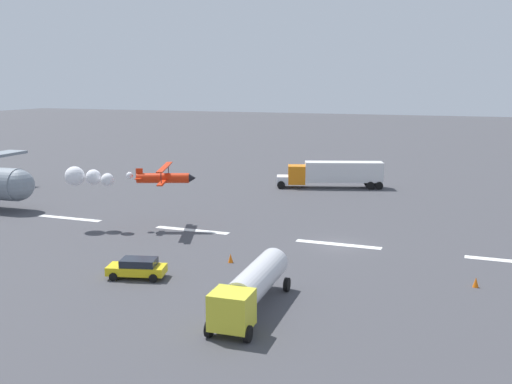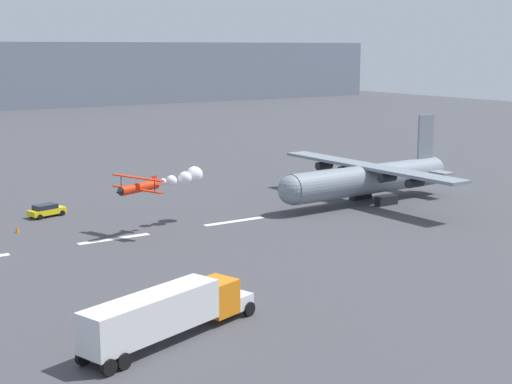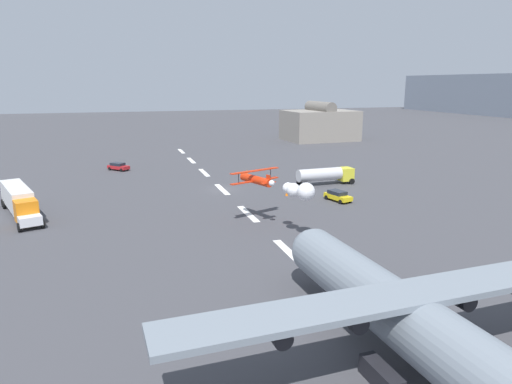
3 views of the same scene
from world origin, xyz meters
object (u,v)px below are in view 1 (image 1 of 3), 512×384
Objects in this scene: stunt_biplane_red at (113,177)px; airport_staff_sedan at (137,268)px; fuel_tanker_truck at (252,286)px; semi_truck_orange at (333,173)px; traffic_cone_near at (476,282)px; traffic_cone_far at (231,258)px.

stunt_biplane_red is 17.00m from airport_staff_sedan.
fuel_tanker_truck reaches higher than airport_staff_sedan.
semi_truck_orange reaches higher than airport_staff_sedan.
stunt_biplane_red is at bearing 62.51° from semi_truck_orange.
traffic_cone_near is (-34.80, 5.84, -4.94)m from stunt_biplane_red.
traffic_cone_near is (-18.93, 36.35, -1.76)m from semi_truck_orange.
stunt_biplane_red reaches higher than traffic_cone_far.
traffic_cone_far is at bearing 2.34° from traffic_cone_near.
semi_truck_orange is 19.91× the size of traffic_cone_near.
stunt_biplane_red is 2.69× the size of airport_staff_sedan.
stunt_biplane_red is 1.26× the size of fuel_tanker_truck.
semi_truck_orange is at bearing -97.17° from airport_staff_sedan.
semi_truck_orange is 37.17m from traffic_cone_far.
traffic_cone_far is (-15.66, 6.62, -4.94)m from stunt_biplane_red.
stunt_biplane_red is 26.59m from fuel_tanker_truck.
semi_truck_orange is at bearing -62.49° from traffic_cone_near.
semi_truck_orange is (-15.87, -30.51, -3.18)m from stunt_biplane_red.
stunt_biplane_red reaches higher than airport_staff_sedan.
stunt_biplane_red reaches higher than semi_truck_orange.
airport_staff_sedan reaches higher than traffic_cone_near.
stunt_biplane_red is 16.93× the size of traffic_cone_near.
semi_truck_orange is 1.48× the size of fuel_tanker_truck.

